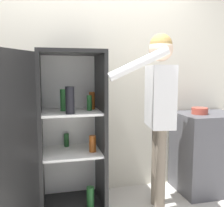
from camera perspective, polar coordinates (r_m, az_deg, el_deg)
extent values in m
cube|color=silver|center=(3.00, -4.25, 4.64)|extent=(7.00, 0.06, 2.55)
cube|color=black|center=(2.97, -8.52, -20.75)|extent=(0.64, 0.57, 0.04)
cube|color=black|center=(2.64, -9.14, 10.93)|extent=(0.64, 0.57, 0.04)
cube|color=white|center=(2.96, -9.28, -4.75)|extent=(0.64, 0.03, 1.53)
cube|color=black|center=(2.69, -15.30, -6.08)|extent=(0.03, 0.57, 1.53)
cube|color=black|center=(2.74, -2.46, -5.60)|extent=(0.04, 0.57, 1.53)
cube|color=white|center=(2.76, -8.73, -10.42)|extent=(0.57, 0.50, 0.02)
cube|color=white|center=(2.66, -8.90, -1.84)|extent=(0.57, 0.50, 0.02)
cube|color=black|center=(2.17, -20.81, -9.44)|extent=(0.35, 0.58, 1.53)
cylinder|color=#1E5123|center=(2.65, -10.55, 0.72)|extent=(0.06, 0.06, 0.22)
cylinder|color=#1E5123|center=(2.78, -4.72, -19.74)|extent=(0.08, 0.08, 0.22)
cylinder|color=#1E5123|center=(2.66, -4.94, 0.15)|extent=(0.05, 0.05, 0.15)
cylinder|color=black|center=(2.46, -9.15, 0.69)|extent=(0.08, 0.08, 0.25)
cylinder|color=#9E4C19|center=(2.74, -4.39, 0.62)|extent=(0.06, 0.06, 0.18)
cylinder|color=#9E4C19|center=(2.68, -4.25, -8.73)|extent=(0.07, 0.07, 0.17)
cylinder|color=#1E5123|center=(2.91, -9.90, -7.84)|extent=(0.05, 0.05, 0.14)
cylinder|color=#726656|center=(2.71, 10.49, -14.15)|extent=(0.10, 0.10, 0.85)
cylinder|color=#726656|center=(2.85, 9.62, -13.01)|extent=(0.10, 0.10, 0.85)
cube|color=silver|center=(2.61, 10.38, 1.56)|extent=(0.28, 0.43, 0.60)
sphere|color=beige|center=(2.61, 10.61, 11.54)|extent=(0.23, 0.23, 0.23)
sphere|color=#AD894C|center=(2.62, 10.63, 12.43)|extent=(0.22, 0.22, 0.22)
cylinder|color=silver|center=(2.33, 5.85, 8.64)|extent=(0.55, 0.16, 0.31)
cylinder|color=silver|center=(2.83, 9.20, 1.37)|extent=(0.08, 0.08, 0.57)
cube|color=#4C4C51|center=(3.31, 19.97, -9.89)|extent=(0.70, 0.57, 0.92)
cylinder|color=#B24738|center=(3.13, 18.56, -1.53)|extent=(0.18, 0.18, 0.07)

